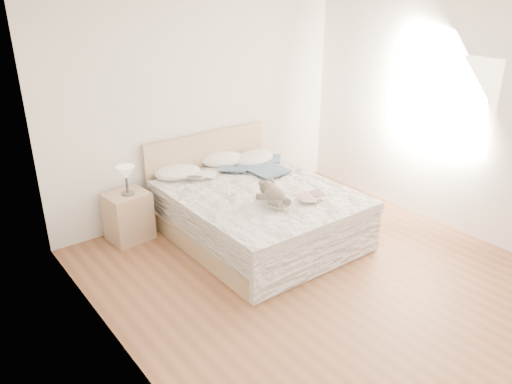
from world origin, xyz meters
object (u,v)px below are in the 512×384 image
Objects in this scene: photo_book at (201,176)px; nightstand at (128,216)px; bed at (255,211)px; table_lamp at (126,174)px; teddy_bear at (275,202)px; childrens_book at (312,197)px.

nightstand is at bearing 127.57° from photo_book.
bed reaches higher than photo_book.
bed is at bearing -34.45° from nightstand.
bed is 7.03× the size of photo_book.
table_lamp reaches higher than teddy_bear.
nightstand is 2.07m from childrens_book.
teddy_bear is (-0.14, -0.52, 0.34)m from bed.
photo_book and childrens_book have the same top height.
nightstand is 0.51m from table_lamp.
childrens_book is (1.47, -1.42, 0.35)m from nightstand.
bed is 6.63× the size of table_lamp.
table_lamp is 1.06× the size of photo_book.
childrens_book is at bearing -64.89° from bed.
childrens_book is at bearing -44.12° from nightstand.
table_lamp is at bearing 134.26° from teddy_bear.
bed reaches higher than childrens_book.
childrens_book is at bearing -100.53° from photo_book.
table_lamp is 1.00× the size of childrens_book.
table_lamp is at bearing 156.14° from childrens_book.
table_lamp is at bearing 146.26° from bed.
nightstand is 1.73m from teddy_bear.
childrens_book is 0.86× the size of teddy_bear.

